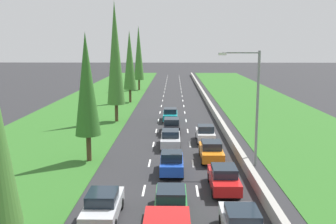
{
  "coord_description": "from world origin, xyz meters",
  "views": [
    {
      "loc": [
        0.21,
        -3.27,
        9.41
      ],
      "look_at": [
        -0.56,
        47.03,
        0.76
      ],
      "focal_mm": 41.69,
      "sensor_mm": 36.0,
      "label": 1
    }
  ],
  "objects_px": {
    "green_sedan_centre_lane": "(171,202)",
    "poplar_tree_fourth": "(130,60)",
    "silver_sedan_centre_lane": "(171,138)",
    "teal_sedan_centre_lane": "(170,115)",
    "blue_hatchback_centre_lane": "(172,163)",
    "poplar_tree_fifth": "(139,53)",
    "poplar_tree_second": "(87,85)",
    "orange_sedan_right_lane": "(211,151)",
    "red_sedan_right_lane": "(224,178)",
    "street_light_mast": "(253,100)",
    "poplar_tree_third": "(115,53)",
    "black_sedan_centre_lane": "(172,126)",
    "silver_sedan_left_lane": "(103,205)",
    "white_hatchback_right_lane": "(205,134)"
  },
  "relations": [
    {
      "from": "orange_sedan_right_lane",
      "to": "poplar_tree_fourth",
      "type": "bearing_deg",
      "value": 107.47
    },
    {
      "from": "green_sedan_centre_lane",
      "to": "orange_sedan_right_lane",
      "type": "distance_m",
      "value": 11.18
    },
    {
      "from": "black_sedan_centre_lane",
      "to": "poplar_tree_fourth",
      "type": "height_order",
      "value": "poplar_tree_fourth"
    },
    {
      "from": "blue_hatchback_centre_lane",
      "to": "teal_sedan_centre_lane",
      "type": "distance_m",
      "value": 20.28
    },
    {
      "from": "poplar_tree_third",
      "to": "street_light_mast",
      "type": "bearing_deg",
      "value": -53.4
    },
    {
      "from": "black_sedan_centre_lane",
      "to": "silver_sedan_left_lane",
      "type": "bearing_deg",
      "value": -99.59
    },
    {
      "from": "teal_sedan_centre_lane",
      "to": "street_light_mast",
      "type": "xyz_separation_m",
      "value": [
        6.55,
        -18.24,
        4.42
      ]
    },
    {
      "from": "silver_sedan_left_lane",
      "to": "orange_sedan_right_lane",
      "type": "height_order",
      "value": "same"
    },
    {
      "from": "red_sedan_right_lane",
      "to": "street_light_mast",
      "type": "distance_m",
      "value": 7.45
    },
    {
      "from": "red_sedan_right_lane",
      "to": "silver_sedan_centre_lane",
      "type": "height_order",
      "value": "same"
    },
    {
      "from": "silver_sedan_left_lane",
      "to": "poplar_tree_fifth",
      "type": "distance_m",
      "value": 62.63
    },
    {
      "from": "blue_hatchback_centre_lane",
      "to": "poplar_tree_fourth",
      "type": "xyz_separation_m",
      "value": [
        -7.1,
        36.28,
        6.11
      ]
    },
    {
      "from": "orange_sedan_right_lane",
      "to": "poplar_tree_fourth",
      "type": "height_order",
      "value": "poplar_tree_fourth"
    },
    {
      "from": "red_sedan_right_lane",
      "to": "teal_sedan_centre_lane",
      "type": "height_order",
      "value": "same"
    },
    {
      "from": "silver_sedan_centre_lane",
      "to": "black_sedan_centre_lane",
      "type": "xyz_separation_m",
      "value": [
        0.06,
        5.89,
        0.0
      ]
    },
    {
      "from": "teal_sedan_centre_lane",
      "to": "blue_hatchback_centre_lane",
      "type": "bearing_deg",
      "value": -89.17
    },
    {
      "from": "red_sedan_right_lane",
      "to": "street_light_mast",
      "type": "bearing_deg",
      "value": 61.98
    },
    {
      "from": "poplar_tree_second",
      "to": "poplar_tree_fifth",
      "type": "bearing_deg",
      "value": 90.47
    },
    {
      "from": "poplar_tree_second",
      "to": "blue_hatchback_centre_lane",
      "type": "bearing_deg",
      "value": -24.48
    },
    {
      "from": "green_sedan_centre_lane",
      "to": "poplar_tree_fourth",
      "type": "xyz_separation_m",
      "value": [
        -7.1,
        43.54,
        6.13
      ]
    },
    {
      "from": "blue_hatchback_centre_lane",
      "to": "red_sedan_right_lane",
      "type": "relative_size",
      "value": 0.87
    },
    {
      "from": "teal_sedan_centre_lane",
      "to": "poplar_tree_third",
      "type": "distance_m",
      "value": 10.12
    },
    {
      "from": "silver_sedan_left_lane",
      "to": "street_light_mast",
      "type": "xyz_separation_m",
      "value": [
        9.95,
        9.83,
        4.42
      ]
    },
    {
      "from": "teal_sedan_centre_lane",
      "to": "poplar_tree_second",
      "type": "height_order",
      "value": "poplar_tree_second"
    },
    {
      "from": "green_sedan_centre_lane",
      "to": "white_hatchback_right_lane",
      "type": "relative_size",
      "value": 1.15
    },
    {
      "from": "silver_sedan_left_lane",
      "to": "poplar_tree_fourth",
      "type": "xyz_separation_m",
      "value": [
        -3.4,
        44.07,
        6.13
      ]
    },
    {
      "from": "teal_sedan_centre_lane",
      "to": "poplar_tree_fifth",
      "type": "height_order",
      "value": "poplar_tree_fifth"
    },
    {
      "from": "red_sedan_right_lane",
      "to": "teal_sedan_centre_lane",
      "type": "relative_size",
      "value": 1.0
    },
    {
      "from": "red_sedan_right_lane",
      "to": "black_sedan_centre_lane",
      "type": "bearing_deg",
      "value": 101.83
    },
    {
      "from": "silver_sedan_centre_lane",
      "to": "poplar_tree_fifth",
      "type": "bearing_deg",
      "value": 98.61
    },
    {
      "from": "silver_sedan_centre_lane",
      "to": "poplar_tree_second",
      "type": "bearing_deg",
      "value": -145.45
    },
    {
      "from": "green_sedan_centre_lane",
      "to": "teal_sedan_centre_lane",
      "type": "height_order",
      "value": "same"
    },
    {
      "from": "silver_sedan_centre_lane",
      "to": "poplar_tree_fourth",
      "type": "relative_size",
      "value": 0.38
    },
    {
      "from": "silver_sedan_centre_lane",
      "to": "teal_sedan_centre_lane",
      "type": "bearing_deg",
      "value": 90.64
    },
    {
      "from": "silver_sedan_centre_lane",
      "to": "poplar_tree_second",
      "type": "xyz_separation_m",
      "value": [
        -6.65,
        -4.58,
        5.47
      ]
    },
    {
      "from": "poplar_tree_fifth",
      "to": "teal_sedan_centre_lane",
      "type": "bearing_deg",
      "value": -78.51
    },
    {
      "from": "green_sedan_centre_lane",
      "to": "street_light_mast",
      "type": "xyz_separation_m",
      "value": [
        6.25,
        9.3,
        4.42
      ]
    },
    {
      "from": "orange_sedan_right_lane",
      "to": "black_sedan_centre_lane",
      "type": "bearing_deg",
      "value": 108.18
    },
    {
      "from": "street_light_mast",
      "to": "poplar_tree_third",
      "type": "bearing_deg",
      "value": 126.6
    },
    {
      "from": "green_sedan_centre_lane",
      "to": "orange_sedan_right_lane",
      "type": "bearing_deg",
      "value": 73.18
    },
    {
      "from": "green_sedan_centre_lane",
      "to": "street_light_mast",
      "type": "distance_m",
      "value": 12.04
    },
    {
      "from": "poplar_tree_second",
      "to": "poplar_tree_third",
      "type": "xyz_separation_m",
      "value": [
        -0.17,
        16.76,
        2.12
      ]
    },
    {
      "from": "teal_sedan_centre_lane",
      "to": "poplar_tree_fourth",
      "type": "distance_m",
      "value": 18.44
    },
    {
      "from": "green_sedan_centre_lane",
      "to": "poplar_tree_fifth",
      "type": "xyz_separation_m",
      "value": [
        -7.23,
        61.62,
        6.95
      ]
    },
    {
      "from": "poplar_tree_fourth",
      "to": "teal_sedan_centre_lane",
      "type": "bearing_deg",
      "value": -66.97
    },
    {
      "from": "teal_sedan_centre_lane",
      "to": "street_light_mast",
      "type": "bearing_deg",
      "value": -70.25
    },
    {
      "from": "red_sedan_right_lane",
      "to": "silver_sedan_centre_lane",
      "type": "distance_m",
      "value": 11.51
    },
    {
      "from": "black_sedan_centre_lane",
      "to": "teal_sedan_centre_lane",
      "type": "xyz_separation_m",
      "value": [
        -0.21,
        6.71,
        0.0
      ]
    },
    {
      "from": "green_sedan_centre_lane",
      "to": "poplar_tree_fourth",
      "type": "relative_size",
      "value": 0.38
    },
    {
      "from": "poplar_tree_third",
      "to": "green_sedan_centre_lane",
      "type": "bearing_deg",
      "value": -75.56
    }
  ]
}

